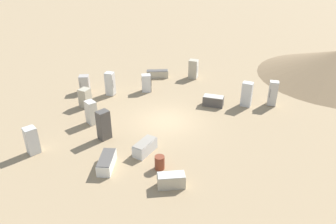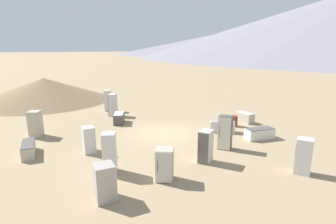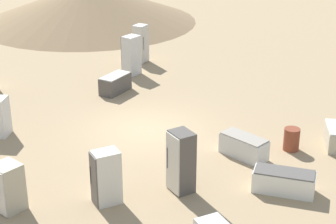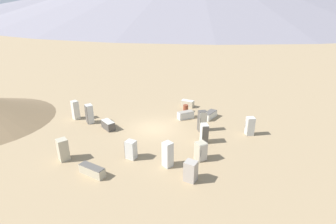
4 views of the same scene
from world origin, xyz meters
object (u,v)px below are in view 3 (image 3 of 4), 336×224
at_px(discarded_fridge_1, 106,178).
at_px(discarded_fridge_8, 8,187).
at_px(discarded_fridge_10, 244,146).
at_px(discarded_fridge_4, 284,182).
at_px(discarded_fridge_7, 141,44).
at_px(discarded_fridge_13, 181,162).
at_px(rusty_barrel, 291,139).
at_px(discarded_fridge_6, 115,84).
at_px(discarded_fridge_14, 131,55).
at_px(discarded_fridge_2, 335,137).

distance_m(discarded_fridge_1, discarded_fridge_8, 2.73).
bearing_deg(discarded_fridge_10, discarded_fridge_1, -10.99).
relative_size(discarded_fridge_4, discarded_fridge_7, 1.02).
xyz_separation_m(discarded_fridge_4, discarded_fridge_7, (12.26, 5.83, 0.61)).
bearing_deg(discarded_fridge_13, discarded_fridge_7, -23.45).
bearing_deg(rusty_barrel, discarded_fridge_8, 117.98).
relative_size(discarded_fridge_4, discarded_fridge_13, 1.01).
bearing_deg(rusty_barrel, discarded_fridge_13, 129.69).
bearing_deg(discarded_fridge_1, rusty_barrel, -87.25).
relative_size(discarded_fridge_6, rusty_barrel, 2.11).
distance_m(discarded_fridge_7, discarded_fridge_8, 14.00).
distance_m(discarded_fridge_4, discarded_fridge_13, 3.12).
bearing_deg(rusty_barrel, discarded_fridge_1, 124.17).
distance_m(discarded_fridge_7, discarded_fridge_10, 11.13).
xyz_separation_m(discarded_fridge_1, discarded_fridge_14, (11.33, 0.90, 0.11)).
height_order(discarded_fridge_4, discarded_fridge_10, discarded_fridge_10).
bearing_deg(discarded_fridge_14, rusty_barrel, -104.74).
height_order(discarded_fridge_4, discarded_fridge_14, discarded_fridge_14).
xyz_separation_m(discarded_fridge_1, discarded_fridge_10, (3.23, -4.05, -0.45)).
bearing_deg(discarded_fridge_7, rusty_barrel, 58.53).
bearing_deg(discarded_fridge_8, discarded_fridge_4, -132.20).
xyz_separation_m(discarded_fridge_6, discarded_fridge_7, (4.39, -0.57, 0.56)).
bearing_deg(discarded_fridge_13, discarded_fridge_1, 76.56).
distance_m(discarded_fridge_4, discarded_fridge_6, 10.14).
distance_m(discarded_fridge_2, discarded_fridge_13, 6.20).
relative_size(discarded_fridge_4, discarded_fridge_8, 1.37).
distance_m(discarded_fridge_7, rusty_barrel, 11.39).
bearing_deg(discarded_fridge_8, discarded_fridge_2, -117.84).
relative_size(discarded_fridge_13, discarded_fridge_14, 1.03).
bearing_deg(discarded_fridge_2, discarded_fridge_7, 134.12).
relative_size(discarded_fridge_6, discarded_fridge_13, 0.87).
bearing_deg(discarded_fridge_14, discarded_fridge_2, -97.24).
relative_size(discarded_fridge_1, rusty_barrel, 2.08).
xyz_separation_m(discarded_fridge_4, discarded_fridge_8, (-1.60, 7.81, 0.37)).
relative_size(discarded_fridge_8, discarded_fridge_10, 0.84).
xyz_separation_m(discarded_fridge_13, rusty_barrel, (3.00, -3.62, -0.56)).
relative_size(discarded_fridge_13, rusty_barrel, 2.43).
bearing_deg(discarded_fridge_7, discarded_fridge_2, 65.65).
height_order(discarded_fridge_7, discarded_fridge_8, discarded_fridge_7).
distance_m(discarded_fridge_1, discarded_fridge_14, 11.37).
height_order(discarded_fridge_4, rusty_barrel, rusty_barrel).
bearing_deg(discarded_fridge_7, discarded_fridge_13, 36.94).
xyz_separation_m(discarded_fridge_7, discarded_fridge_10, (-10.06, -4.74, -0.58)).
xyz_separation_m(discarded_fridge_8, rusty_barrel, (4.45, -8.37, -0.31)).
xyz_separation_m(discarded_fridge_6, discarded_fridge_8, (-9.46, 1.41, 0.32)).
bearing_deg(discarded_fridge_4, discarded_fridge_1, -65.95).
bearing_deg(discarded_fridge_10, discarded_fridge_6, -96.39).
bearing_deg(discarded_fridge_1, discarded_fridge_6, -23.33).
relative_size(discarded_fridge_1, discarded_fridge_10, 0.97).
bearing_deg(discarded_fridge_7, discarded_fridge_8, 16.24).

